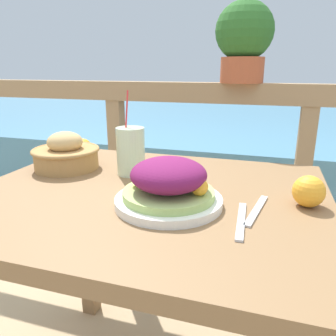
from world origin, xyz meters
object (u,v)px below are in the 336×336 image
Objects in this scene: salad_plate at (169,186)px; drink_glass at (131,151)px; bread_basket at (66,154)px; potted_plant at (244,39)px.

salad_plate is 0.27m from drink_glass.
drink_glass is 0.22m from bread_basket.
potted_plant is (0.08, 0.83, 0.38)m from salad_plate.
bread_basket is at bearing -178.08° from drink_glass.
drink_glass is at bearing 132.64° from salad_plate.
salad_plate is 0.91m from potted_plant.
potted_plant reaches higher than drink_glass.
potted_plant is at bearing 67.60° from drink_glass.
drink_glass is 0.75× the size of potted_plant.
potted_plant is (0.26, 0.63, 0.36)m from drink_glass.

